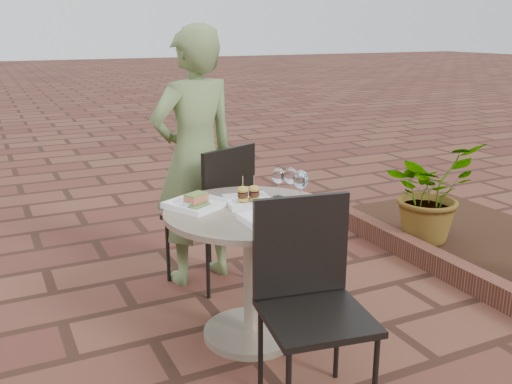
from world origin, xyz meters
name	(u,v)px	position (x,y,z in m)	size (l,w,h in m)	color
ground	(256,360)	(0.00, 0.00, 0.00)	(60.00, 60.00, 0.00)	brown
cafe_table	(251,254)	(0.08, 0.23, 0.48)	(0.90, 0.90, 0.73)	gray
chair_far	(218,204)	(0.18, 0.92, 0.55)	(0.58, 0.58, 0.93)	black
chair_near	(309,286)	(0.08, -0.36, 0.55)	(0.51, 0.51, 0.93)	black
diner	(195,158)	(0.09, 1.08, 0.83)	(0.60, 0.40, 1.66)	#5D723F
plate_salmon	(196,203)	(-0.15, 0.39, 0.75)	(0.36, 0.36, 0.07)	white
plate_sliders	(249,198)	(0.11, 0.32, 0.76)	(0.27, 0.27, 0.15)	white
plate_tuna	(273,220)	(0.09, -0.01, 0.75)	(0.27, 0.27, 0.03)	white
wine_glass_right	(301,181)	(0.35, 0.18, 0.87)	(0.08, 0.08, 0.19)	white
wine_glass_mid	(278,176)	(0.31, 0.36, 0.85)	(0.07, 0.07, 0.17)	white
wine_glass_far	(291,177)	(0.36, 0.31, 0.85)	(0.07, 0.07, 0.17)	white
steel_ramekin	(190,205)	(-0.20, 0.37, 0.75)	(0.05, 0.05, 0.04)	silver
cutlery_set	(330,216)	(0.38, -0.05, 0.73)	(0.09, 0.19, 0.00)	silver
planter_curb	(451,269)	(1.60, 0.30, 0.07)	(0.12, 3.00, 0.15)	brown
potted_plant_a	(429,191)	(1.87, 0.85, 0.44)	(0.69, 0.60, 0.76)	#33662D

